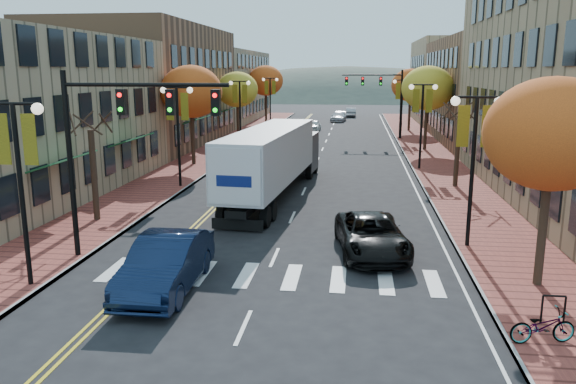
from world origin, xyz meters
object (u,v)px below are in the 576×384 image
(semi_truck, at_px, (275,156))
(navy_sedan, at_px, (166,264))
(black_suv, at_px, (371,235))
(bicycle, at_px, (543,326))

(semi_truck, xyz_separation_m, navy_sedan, (-1.52, -14.11, -1.41))
(navy_sedan, xyz_separation_m, black_suv, (6.68, 4.53, -0.14))
(semi_truck, distance_m, navy_sedan, 14.26)
(semi_truck, bearing_deg, navy_sedan, -91.23)
(semi_truck, relative_size, navy_sedan, 2.94)
(bicycle, bearing_deg, navy_sedan, 64.76)
(navy_sedan, distance_m, black_suv, 8.08)
(navy_sedan, xyz_separation_m, bicycle, (10.85, -2.63, -0.29))
(navy_sedan, relative_size, black_suv, 1.01)
(black_suv, bearing_deg, semi_truck, 110.83)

